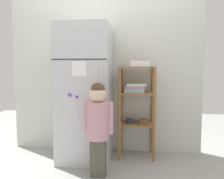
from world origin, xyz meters
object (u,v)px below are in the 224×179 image
(pantry_shelf_unit, at_px, (136,100))
(refrigerator, at_px, (85,93))
(child_standing, at_px, (98,120))
(fruit_bin, at_px, (141,64))

(pantry_shelf_unit, bearing_deg, refrigerator, -167.83)
(refrigerator, distance_m, pantry_shelf_unit, 0.63)
(child_standing, bearing_deg, refrigerator, 116.44)
(fruit_bin, bearing_deg, child_standing, -127.25)
(pantry_shelf_unit, bearing_deg, fruit_bin, -22.81)
(pantry_shelf_unit, distance_m, fruit_bin, 0.45)
(child_standing, distance_m, fruit_bin, 0.92)
(fruit_bin, bearing_deg, pantry_shelf_unit, 157.19)
(child_standing, relative_size, fruit_bin, 4.18)
(child_standing, xyz_separation_m, pantry_shelf_unit, (0.39, 0.59, 0.13))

